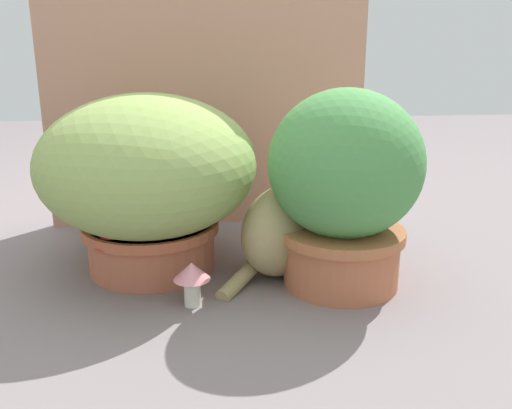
% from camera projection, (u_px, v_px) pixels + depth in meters
% --- Properties ---
extents(ground_plane, '(6.00, 6.00, 0.00)m').
position_uv_depth(ground_plane, '(211.00, 280.00, 1.31)').
color(ground_plane, slate).
extents(cardboard_backdrop, '(0.97, 0.03, 0.99)m').
position_uv_depth(cardboard_backdrop, '(205.00, 62.00, 1.61)').
color(cardboard_backdrop, tan).
rests_on(cardboard_backdrop, ground).
extents(grass_planter, '(0.53, 0.53, 0.44)m').
position_uv_depth(grass_planter, '(148.00, 176.00, 1.32)').
color(grass_planter, '#B46044').
rests_on(grass_planter, ground).
extents(leafy_planter, '(0.35, 0.35, 0.46)m').
position_uv_depth(leafy_planter, '(344.00, 185.00, 1.23)').
color(leafy_planter, '#B46442').
rests_on(leafy_planter, ground).
extents(cat, '(0.31, 0.32, 0.32)m').
position_uv_depth(cat, '(284.00, 224.00, 1.34)').
color(cat, tan).
rests_on(cat, ground).
extents(mushroom_ornament_red, '(0.11, 0.11, 0.16)m').
position_uv_depth(mushroom_ornament_red, '(115.00, 238.00, 1.26)').
color(mushroom_ornament_red, silver).
rests_on(mushroom_ornament_red, ground).
extents(mushroom_ornament_pink, '(0.08, 0.08, 0.10)m').
position_uv_depth(mushroom_ornament_pink, '(192.00, 276.00, 1.17)').
color(mushroom_ornament_pink, silver).
rests_on(mushroom_ornament_pink, ground).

